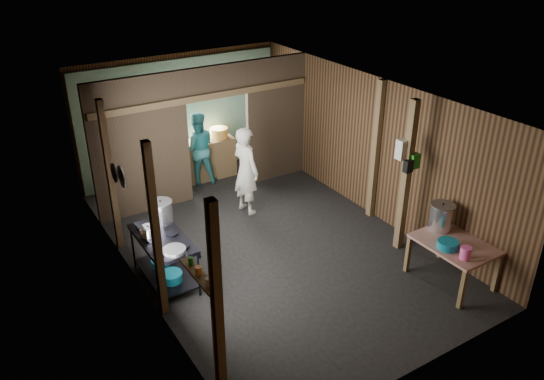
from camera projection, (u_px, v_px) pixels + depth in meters
floor at (266, 242)px, 9.29m from camera, size 4.50×7.00×0.00m
ceiling at (265, 97)px, 8.13m from camera, size 4.50×7.00×0.00m
wall_back at (180, 115)px, 11.37m from camera, size 4.50×0.00×2.60m
wall_front at (426, 285)px, 6.05m from camera, size 4.50×0.00×2.60m
wall_left at (131, 209)px, 7.65m from camera, size 0.00×7.00×2.60m
wall_right at (371, 147)px, 9.77m from camera, size 0.00×7.00×2.60m
partition_left at (141, 147)px, 9.76m from camera, size 1.85×0.10×2.60m
partition_right at (275, 119)px, 11.12m from camera, size 1.35×0.10×2.60m
partition_header at (216, 81)px, 10.05m from camera, size 1.30×0.10×0.60m
turquoise_panel at (181, 118)px, 11.34m from camera, size 4.40×0.06×2.50m
back_counter at (206, 159)px, 11.48m from camera, size 1.20×0.50×0.85m
wall_clock at (191, 87)px, 11.14m from camera, size 0.20×0.03×0.20m
post_left_a at (217, 307)px, 5.71m from camera, size 0.10×0.12×2.60m
post_left_b at (156, 233)px, 7.07m from camera, size 0.10×0.12×2.60m
post_left_c at (111, 178)px, 8.59m from camera, size 0.10×0.12×2.60m
post_right at (375, 151)px, 9.59m from camera, size 0.10×0.12×2.60m
post_free at (406, 178)px, 8.60m from camera, size 0.12×0.12×2.60m
cross_beam at (206, 97)px, 10.01m from camera, size 4.40×0.12×0.12m
pan_lid_big at (122, 176)px, 7.81m from camera, size 0.03×0.34×0.34m
pan_lid_small at (114, 173)px, 8.16m from camera, size 0.03×0.30×0.30m
wall_shelf at (199, 275)px, 6.06m from camera, size 0.14×0.80×0.03m
jar_white at (208, 282)px, 5.84m from camera, size 0.07×0.07×0.10m
jar_yellow at (199, 271)px, 6.03m from camera, size 0.08×0.08×0.10m
jar_green at (191, 261)px, 6.20m from camera, size 0.06×0.06×0.10m
bag_white at (404, 149)px, 8.42m from camera, size 0.22×0.15×0.32m
bag_green at (414, 161)px, 8.45m from camera, size 0.16×0.12×0.24m
bag_black at (408, 166)px, 8.39m from camera, size 0.14×0.10×0.20m
gas_range at (164, 259)px, 8.13m from camera, size 0.68×1.33×0.78m
prep_table at (451, 262)px, 8.16m from camera, size 0.84×1.15×0.68m
stove_pot_large at (161, 212)px, 8.29m from camera, size 0.42×0.42×0.37m
stove_pot_med at (148, 233)px, 7.91m from camera, size 0.25×0.25×0.20m
frying_pan at (174, 250)px, 7.58m from camera, size 0.51×0.64×0.08m
blue_tub_front at (172, 277)px, 8.02m from camera, size 0.33×0.33×0.14m
blue_tub_back at (160, 263)px, 8.37m from camera, size 0.29×0.29×0.12m
stock_pot at (441, 217)px, 8.29m from camera, size 0.44×0.44×0.45m
wash_basin at (448, 245)px, 7.86m from camera, size 0.41×0.41×0.12m
pink_bucket at (466, 253)px, 7.60m from camera, size 0.18×0.18×0.19m
knife at (475, 260)px, 7.59m from camera, size 0.29×0.15×0.01m
yellow_tub at (219, 133)px, 11.40m from camera, size 0.38×0.38×0.21m
cook at (246, 171)px, 9.95m from camera, size 0.50×0.67×1.68m
worker_back at (198, 148)px, 11.09m from camera, size 0.88×0.77×1.55m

